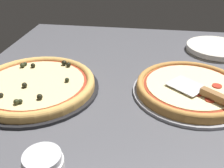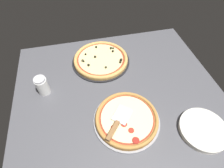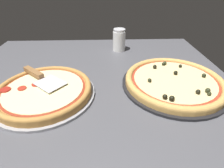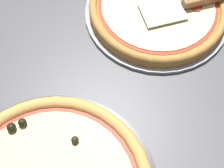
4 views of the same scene
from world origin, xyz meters
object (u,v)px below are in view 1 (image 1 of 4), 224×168
at_px(pizza_back, 35,84).
at_px(serving_spatula, 209,94).
at_px(pizza_front, 191,87).
at_px(plate_stack, 216,48).

relative_size(pizza_back, serving_spatula, 1.96).
xyz_separation_m(pizza_front, serving_spatula, (-0.07, -0.04, 0.02)).
height_order(serving_spatula, plate_stack, serving_spatula).
bearing_deg(pizza_front, pizza_back, 95.74).
relative_size(pizza_back, plate_stack, 1.55).
distance_m(serving_spatula, plate_stack, 0.46).
bearing_deg(plate_stack, serving_spatula, 166.51).
bearing_deg(plate_stack, pizza_front, 158.62).
bearing_deg(pizza_front, plate_stack, -21.38).
relative_size(serving_spatula, plate_stack, 0.79).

